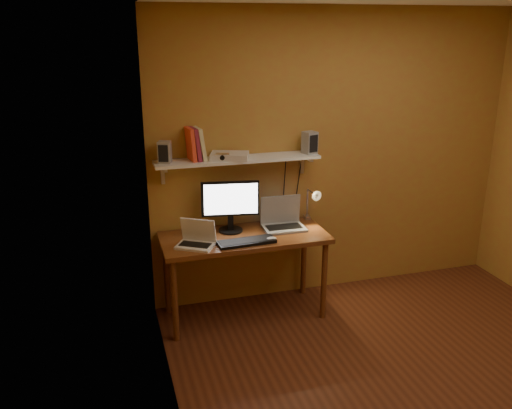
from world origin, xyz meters
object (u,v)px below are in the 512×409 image
object	(u,v)px
wall_shelf	(238,160)
netbook	(197,238)
mouse	(271,239)
speaker_right	(310,143)
desk_lamp	(312,201)
shelf_camera	(223,157)
laptop	(282,219)
monitor	(230,204)
router	(230,156)
speaker_left	(165,152)
keyboard	(247,242)
desk	(244,245)

from	to	relation	value
wall_shelf	netbook	world-z (taller)	wall_shelf
mouse	speaker_right	world-z (taller)	speaker_right
desk_lamp	shelf_camera	distance (m)	0.92
laptop	speaker_right	size ratio (longest dim) A/B	1.92
wall_shelf	shelf_camera	size ratio (longest dim) A/B	12.10
monitor	router	world-z (taller)	router
mouse	desk_lamp	distance (m)	0.61
speaker_left	speaker_right	distance (m)	1.25
netbook	desk_lamp	bearing A→B (deg)	43.06
mouse	keyboard	bearing A→B (deg)	164.81
speaker_right	keyboard	bearing A→B (deg)	-168.58
wall_shelf	router	xyz separation A→B (m)	(-0.07, -0.02, 0.04)
netbook	speaker_left	bearing A→B (deg)	153.15
mouse	shelf_camera	size ratio (longest dim) A/B	0.84
desk_lamp	speaker_right	xyz separation A→B (m)	(-0.02, 0.06, 0.51)
desk	speaker_right	size ratio (longest dim) A/B	7.38
keyboard	mouse	distance (m)	0.21
desk_lamp	router	bearing A→B (deg)	176.16
desk_lamp	shelf_camera	bearing A→B (deg)	-179.37
keyboard	router	size ratio (longest dim) A/B	1.53
desk	monitor	xyz separation A→B (m)	(-0.09, 0.13, 0.33)
speaker_right	shelf_camera	world-z (taller)	speaker_right
netbook	keyboard	size ratio (longest dim) A/B	0.75
mouse	netbook	bearing A→B (deg)	160.20
keyboard	speaker_right	size ratio (longest dim) A/B	2.49
wall_shelf	keyboard	distance (m)	0.70
wall_shelf	speaker_right	world-z (taller)	speaker_right
desk	laptop	size ratio (longest dim) A/B	3.83
desk	mouse	size ratio (longest dim) A/B	14.49
speaker_right	shelf_camera	size ratio (longest dim) A/B	1.64
laptop	shelf_camera	size ratio (longest dim) A/B	3.16
monitor	speaker_left	size ratio (longest dim) A/B	2.78
desk	laptop	world-z (taller)	laptop
wall_shelf	mouse	xyz separation A→B (m)	(0.18, -0.38, -0.59)
laptop	speaker_left	bearing A→B (deg)	176.47
speaker_right	shelf_camera	bearing A→B (deg)	168.16
monitor	speaker_right	bearing A→B (deg)	13.27
monitor	shelf_camera	world-z (taller)	shelf_camera
netbook	desk_lamp	distance (m)	1.12
netbook	speaker_left	size ratio (longest dim) A/B	2.01
router	netbook	bearing A→B (deg)	-141.61
wall_shelf	desk_lamp	bearing A→B (deg)	-5.88
netbook	speaker_left	world-z (taller)	speaker_left
keyboard	speaker_left	bearing A→B (deg)	144.21
mouse	shelf_camera	xyz separation A→B (m)	(-0.32, 0.30, 0.64)
desk_lamp	speaker_right	size ratio (longest dim) A/B	1.98
router	desk_lamp	bearing A→B (deg)	-3.84
mouse	desk_lamp	xyz separation A→B (m)	(0.48, 0.31, 0.19)
netbook	router	size ratio (longest dim) A/B	1.14
wall_shelf	mouse	distance (m)	0.72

